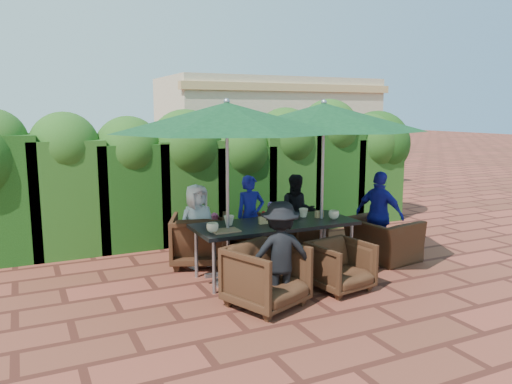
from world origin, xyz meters
name	(u,v)px	position (x,y,z in m)	size (l,w,h in m)	color
ground	(270,272)	(0.00, 0.00, 0.00)	(80.00, 80.00, 0.00)	brown
dining_table	(275,228)	(0.02, -0.12, 0.67)	(2.31, 0.90, 0.75)	black
umbrella_left	(227,118)	(-0.73, -0.19, 2.21)	(3.01, 3.01, 2.46)	gray
umbrella_right	(324,117)	(0.76, -0.16, 2.21)	(2.83, 2.83, 2.46)	gray
chair_far_left	(199,237)	(-0.80, 0.77, 0.42)	(0.82, 0.77, 0.84)	black
chair_far_mid	(245,233)	(0.00, 0.88, 0.38)	(0.73, 0.68, 0.75)	black
chair_far_right	(298,228)	(0.98, 0.88, 0.36)	(0.71, 0.66, 0.73)	black
chair_near_left	(266,273)	(-0.62, -1.13, 0.41)	(0.80, 0.75, 0.82)	black
chair_near_right	(341,263)	(0.49, -1.04, 0.35)	(0.69, 0.64, 0.71)	black
chair_end_right	(382,232)	(1.86, -0.20, 0.43)	(0.99, 0.64, 0.86)	black
adult_far_left	(197,225)	(-0.84, 0.73, 0.62)	(0.61, 0.36, 1.24)	silver
adult_far_mid	(250,216)	(0.11, 0.90, 0.64)	(0.46, 0.38, 1.29)	#1B1C96
adult_far_right	(297,212)	(0.96, 0.88, 0.63)	(0.61, 0.37, 1.26)	black
adult_near_left	(280,254)	(-0.46, -1.17, 0.63)	(0.81, 0.37, 1.27)	black
adult_end_right	(379,215)	(1.87, -0.11, 0.69)	(0.81, 0.40, 1.38)	#1B1C96
child_left	(215,236)	(-0.48, 0.94, 0.37)	(0.26, 0.21, 0.73)	#E24F8D
child_right	(272,226)	(0.57, 1.02, 0.40)	(0.29, 0.24, 0.81)	#8752B3
pedestrian_a	(262,172)	(1.88, 4.08, 0.89)	(1.66, 0.59, 1.78)	#248424
pedestrian_b	(289,167)	(2.69, 4.27, 0.95)	(0.92, 0.56, 1.91)	#E24F8D
pedestrian_c	(315,169)	(3.52, 4.42, 0.85)	(1.09, 0.50, 1.71)	#92949A
cup_a	(213,228)	(-0.97, -0.27, 0.81)	(0.16, 0.16, 0.13)	beige
cup_b	(229,220)	(-0.63, 0.01, 0.82)	(0.15, 0.15, 0.14)	beige
cup_c	(283,220)	(0.07, -0.26, 0.82)	(0.17, 0.17, 0.14)	beige
cup_d	(303,213)	(0.57, 0.04, 0.82)	(0.14, 0.14, 0.13)	beige
cup_e	(334,215)	(0.90, -0.27, 0.81)	(0.16, 0.16, 0.12)	beige
ketchup_bottle	(264,217)	(-0.14, -0.08, 0.83)	(0.04, 0.04, 0.17)	#B20C0A
sauce_bottle	(273,216)	(0.01, -0.07, 0.83)	(0.04, 0.04, 0.17)	#4C230C
serving_tray	(225,231)	(-0.80, -0.29, 0.76)	(0.35, 0.25, 0.02)	#966A49
number_block_left	(263,220)	(-0.16, -0.11, 0.80)	(0.12, 0.06, 0.10)	tan
number_block_right	(319,214)	(0.76, -0.10, 0.80)	(0.12, 0.06, 0.10)	tan
hedge_wall	(211,164)	(-0.02, 2.32, 1.34)	(9.10, 1.60, 2.53)	#16370F
building	(268,134)	(3.50, 6.99, 1.61)	(6.20, 3.08, 3.20)	#C7BA94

